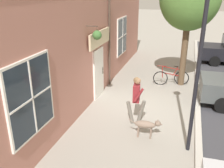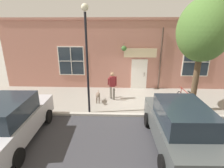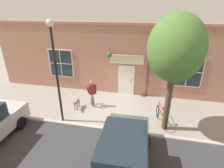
{
  "view_description": "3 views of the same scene",
  "coord_description": "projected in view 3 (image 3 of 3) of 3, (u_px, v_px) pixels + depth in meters",
  "views": [
    {
      "loc": [
        1.37,
        -8.92,
        4.51
      ],
      "look_at": [
        -1.07,
        -1.03,
        1.27
      ],
      "focal_mm": 40.0,
      "sensor_mm": 36.0,
      "label": 1
    },
    {
      "loc": [
        9.79,
        -0.87,
        4.26
      ],
      "look_at": [
        -0.21,
        -1.26,
        0.94
      ],
      "focal_mm": 28.0,
      "sensor_mm": 36.0,
      "label": 2
    },
    {
      "loc": [
        8.89,
        1.91,
        5.66
      ],
      "look_at": [
        -1.02,
        -0.19,
        1.19
      ],
      "focal_mm": 28.0,
      "sensor_mm": 36.0,
      "label": 3
    }
  ],
  "objects": [
    {
      "name": "street_tree_by_curb",
      "position": [
        177.0,
        50.0,
        7.34
      ],
      "size": [
        2.65,
        2.38,
        5.54
      ],
      "color": "brown",
      "rests_on": "ground_plane"
    },
    {
      "name": "ground_plane",
      "position": [
        112.0,
        109.0,
        10.6
      ],
      "size": [
        90.0,
        90.0,
        0.0
      ],
      "primitive_type": "plane",
      "color": "gray"
    },
    {
      "name": "storefront_facade",
      "position": [
        119.0,
        60.0,
        11.72
      ],
      "size": [
        0.95,
        18.0,
        4.81
      ],
      "color": "#B27566",
      "rests_on": "ground_plane"
    },
    {
      "name": "street_lamp",
      "position": [
        55.0,
        61.0,
        8.18
      ],
      "size": [
        0.32,
        0.32,
        5.2
      ],
      "color": "black",
      "rests_on": "ground_plane"
    },
    {
      "name": "pedestrian_walking",
      "position": [
        92.0,
        91.0,
        10.54
      ],
      "size": [
        0.66,
        0.55,
        1.7
      ],
      "color": "#6B665B",
      "rests_on": "ground_plane"
    },
    {
      "name": "parked_car_mid_block",
      "position": [
        123.0,
        154.0,
        6.18
      ],
      "size": [
        4.34,
        2.02,
        1.75
      ],
      "color": "#474C4C",
      "rests_on": "ground_plane"
    },
    {
      "name": "dog_on_leash",
      "position": [
        77.0,
        102.0,
        10.45
      ],
      "size": [
        1.07,
        0.29,
        0.66
      ],
      "color": "#7F6B5B",
      "rests_on": "ground_plane"
    },
    {
      "name": "leaning_bicycle",
      "position": [
        161.0,
        116.0,
        9.24
      ],
      "size": [
        1.69,
        0.45,
        1.01
      ],
      "color": "black",
      "rests_on": "ground_plane"
    }
  ]
}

